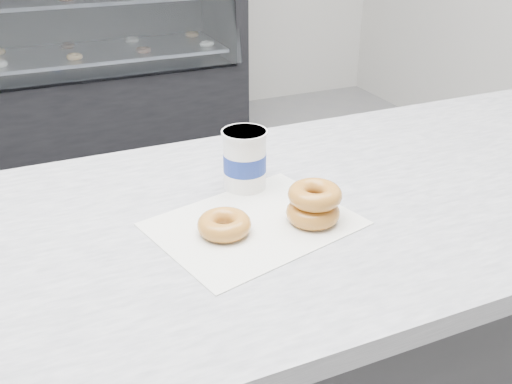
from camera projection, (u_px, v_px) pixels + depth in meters
ground at (122, 380)px, 1.88m from camera, size 5.00×5.00×0.00m
display_case at (38, 73)px, 3.38m from camera, size 2.40×0.74×1.25m
wax_paper at (254, 224)px, 1.01m from camera, size 0.39×0.34×0.00m
donut_single at (224, 224)px, 0.98m from camera, size 0.11×0.11×0.03m
donut_stack at (314, 204)px, 1.01m from camera, size 0.11×0.11×0.07m
coffee_cup at (245, 159)px, 1.11m from camera, size 0.09×0.09×0.12m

